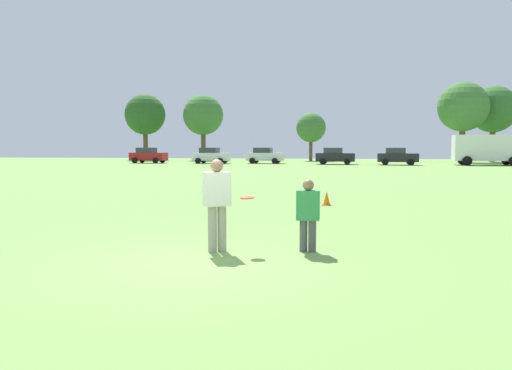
% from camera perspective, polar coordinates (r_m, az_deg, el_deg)
% --- Properties ---
extents(ground_plane, '(142.64, 142.64, 0.00)m').
position_cam_1_polar(ground_plane, '(8.76, -7.35, -8.88)').
color(ground_plane, '#6B9347').
extents(player_thrower, '(0.57, 0.48, 1.77)m').
position_cam_1_polar(player_thrower, '(9.49, -4.49, -1.71)').
color(player_thrower, gray).
rests_on(player_thrower, ground).
extents(player_defender, '(0.44, 0.27, 1.39)m').
position_cam_1_polar(player_defender, '(9.54, 5.98, -3.06)').
color(player_defender, '#4C4C51').
rests_on(player_defender, ground).
extents(frisbee, '(0.27, 0.27, 0.04)m').
position_cam_1_polar(frisbee, '(9.42, -1.03, -1.47)').
color(frisbee, '#E54C33').
extents(traffic_cone, '(0.32, 0.32, 0.48)m').
position_cam_1_polar(traffic_cone, '(17.20, 8.10, -1.53)').
color(traffic_cone, '#D8590C').
rests_on(traffic_cone, ground).
extents(parked_car_near_left, '(4.32, 2.46, 1.82)m').
position_cam_1_polar(parked_car_near_left, '(60.21, -12.26, 3.35)').
color(parked_car_near_left, maroon).
rests_on(parked_car_near_left, ground).
extents(parked_car_mid_left, '(4.32, 2.46, 1.82)m').
position_cam_1_polar(parked_car_mid_left, '(57.49, -5.17, 3.39)').
color(parked_car_mid_left, silver).
rests_on(parked_car_mid_left, ground).
extents(parked_car_center, '(4.32, 2.46, 1.82)m').
position_cam_1_polar(parked_car_center, '(57.46, 0.99, 3.41)').
color(parked_car_center, silver).
rests_on(parked_car_center, ground).
extents(parked_car_mid_right, '(4.32, 2.46, 1.82)m').
position_cam_1_polar(parked_car_mid_right, '(55.25, 9.03, 3.31)').
color(parked_car_mid_right, black).
rests_on(parked_car_mid_right, ground).
extents(parked_car_near_right, '(4.32, 2.46, 1.82)m').
position_cam_1_polar(parked_car_near_right, '(55.02, 15.87, 3.19)').
color(parked_car_near_right, black).
rests_on(parked_car_near_right, ground).
extents(box_truck, '(8.66, 3.42, 3.18)m').
position_cam_1_polar(box_truck, '(57.75, 25.61, 3.79)').
color(box_truck, white).
rests_on(box_truck, ground).
extents(tree_west_oak, '(5.79, 5.79, 9.41)m').
position_cam_1_polar(tree_west_oak, '(73.89, -12.59, 7.85)').
color(tree_west_oak, brown).
rests_on(tree_west_oak, ground).
extents(tree_west_maple, '(5.68, 5.68, 9.23)m').
position_cam_1_polar(tree_west_maple, '(71.46, -6.08, 7.95)').
color(tree_west_maple, brown).
rests_on(tree_west_maple, ground).
extents(tree_center_elm, '(4.00, 4.00, 6.50)m').
position_cam_1_polar(tree_center_elm, '(68.11, 6.31, 6.53)').
color(tree_center_elm, brown).
rests_on(tree_center_elm, ground).
extents(tree_east_birch, '(6.06, 6.06, 9.84)m').
position_cam_1_polar(tree_east_birch, '(66.51, 22.63, 8.25)').
color(tree_east_birch, brown).
rests_on(tree_east_birch, ground).
extents(tree_east_oak, '(5.96, 5.96, 9.68)m').
position_cam_1_polar(tree_east_oak, '(70.92, 25.54, 7.81)').
color(tree_east_oak, brown).
rests_on(tree_east_oak, ground).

